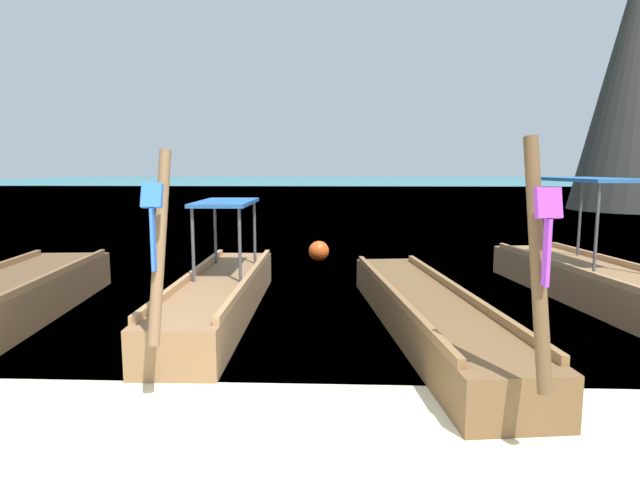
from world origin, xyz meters
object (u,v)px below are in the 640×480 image
(longtail_boat_blue_ribbon, at_px, (219,294))
(longtail_boat_green_ribbon, at_px, (612,286))
(longtail_boat_violet_ribbon, at_px, (427,313))
(mooring_buoy_near, at_px, (319,251))

(longtail_boat_blue_ribbon, relative_size, longtail_boat_green_ribbon, 0.86)
(longtail_boat_violet_ribbon, relative_size, longtail_boat_green_ribbon, 0.95)
(longtail_boat_violet_ribbon, distance_m, longtail_boat_green_ribbon, 3.62)
(longtail_boat_violet_ribbon, xyz_separation_m, mooring_buoy_near, (-1.77, 5.73, -0.03))
(longtail_boat_violet_ribbon, height_order, longtail_boat_green_ribbon, longtail_boat_green_ribbon)
(longtail_boat_blue_ribbon, distance_m, longtail_boat_violet_ribbon, 3.17)
(longtail_boat_green_ribbon, bearing_deg, longtail_boat_violet_ribbon, -154.67)
(longtail_boat_blue_ribbon, height_order, mooring_buoy_near, longtail_boat_blue_ribbon)
(mooring_buoy_near, bearing_deg, longtail_boat_violet_ribbon, -72.84)
(longtail_boat_blue_ribbon, bearing_deg, longtail_boat_green_ribbon, 7.44)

